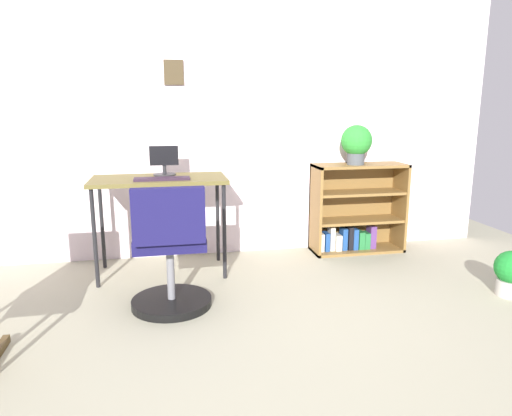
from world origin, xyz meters
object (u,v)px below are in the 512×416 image
office_chair (170,257)px  bookshelf_low (355,212)px  potted_plant_floor (511,272)px  monitor (164,162)px  potted_plant_on_shelf (356,142)px  keyboard (162,179)px  desk (159,187)px

office_chair → bookshelf_low: bearing=30.7°
potted_plant_floor → monitor: bearing=155.8°
office_chair → potted_plant_floor: bearing=-5.5°
monitor → potted_plant_floor: size_ratio=0.72×
bookshelf_low → potted_plant_on_shelf: potted_plant_on_shelf is taller
potted_plant_on_shelf → potted_plant_floor: potted_plant_on_shelf is taller
bookshelf_low → potted_plant_floor: size_ratio=2.57×
keyboard → potted_plant_floor: keyboard is taller
desk → bookshelf_low: (1.70, 0.27, -0.33)m
monitor → potted_plant_floor: 2.61m
office_chair → potted_plant_floor: 2.31m
monitor → potted_plant_floor: (2.30, -1.03, -0.69)m
desk → potted_plant_on_shelf: bearing=7.5°
office_chair → bookshelf_low: (1.65, 0.98, -0.00)m
monitor → office_chair: (0.01, -0.81, -0.50)m
bookshelf_low → potted_plant_floor: bookshelf_low is taller
keyboard → potted_plant_floor: bearing=-19.2°
monitor → bookshelf_low: (1.66, 0.17, -0.51)m
monitor → bookshelf_low: bearing=5.8°
monitor → bookshelf_low: 1.74m
bookshelf_low → potted_plant_floor: 1.37m
desk → monitor: 0.21m
office_chair → potted_plant_floor: office_chair is taller
keyboard → potted_plant_on_shelf: size_ratio=1.19×
monitor → potted_plant_on_shelf: size_ratio=0.68×
desk → monitor: (0.04, 0.11, 0.17)m
monitor → potted_plant_on_shelf: 1.63m
keyboard → office_chair: office_chair is taller
potted_plant_on_shelf → potted_plant_floor: bearing=-59.5°
keyboard → bookshelf_low: 1.78m
desk → monitor: monitor is taller
office_chair → bookshelf_low: office_chair is taller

